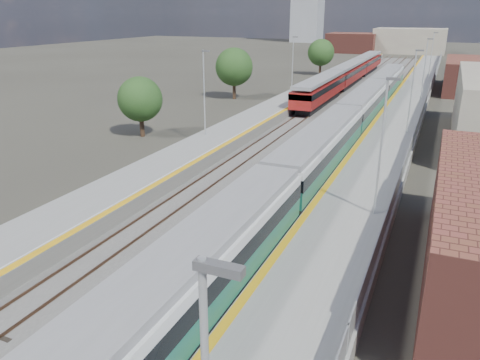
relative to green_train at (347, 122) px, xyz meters
The scene contains 11 objects.
ground 10.91m from the green_train, 98.06° to the left, with size 320.00×320.00×0.00m, color #47443A.
ballast_bed 13.78m from the green_train, 105.99° to the left, with size 10.50×155.00×0.06m, color #565451.
tracks 15.24m from the green_train, 102.05° to the left, with size 8.96×160.00×0.17m.
platform_right 13.71m from the green_train, 73.88° to the left, with size 4.70×155.00×8.52m.
platform_left 16.88m from the green_train, 128.88° to the left, with size 4.30×155.00×8.52m.
buildings 101.47m from the green_train, 101.19° to the left, with size 72.00×185.50×40.00m.
green_train is the anchor object (origin of this frame).
red_train 37.52m from the green_train, 100.75° to the left, with size 2.78×56.38×3.51m.
tree_a 19.63m from the green_train, 165.53° to the right, with size 4.30×4.30×5.83m.
tree_b 26.42m from the green_train, 137.04° to the left, with size 5.18×5.18×7.02m.
tree_c 50.71m from the green_train, 106.95° to the left, with size 5.01×5.01×6.78m.
Camera 1 is at (9.24, -2.81, 11.58)m, focal length 35.00 mm.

